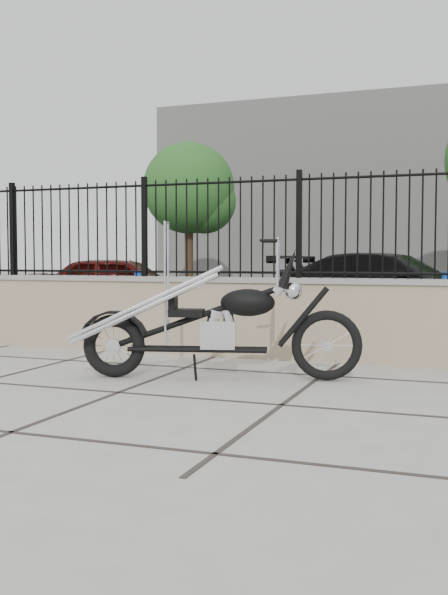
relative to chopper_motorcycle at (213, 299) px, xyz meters
name	(u,v)px	position (x,y,z in m)	size (l,w,h in m)	color
ground_plane	(118,393)	(-0.54, -0.94, -0.79)	(90.00, 90.00, 0.00)	#99968E
parking_lot	(357,304)	(-0.54, 11.56, -0.79)	(30.00, 30.00, 0.00)	black
retaining_wall	(219,316)	(-0.54, 1.56, -0.31)	(14.00, 0.36, 0.96)	gray
iron_fence	(219,228)	(-0.54, 1.56, 0.77)	(14.00, 0.08, 1.20)	black
background_building	(411,194)	(-0.54, 25.56, 3.21)	(22.00, 6.00, 8.00)	beige
chopper_motorcycle	(213,299)	(0.00, 0.00, 0.00)	(2.63, 0.46, 1.58)	black
car_red	(122,286)	(-4.30, 6.01, -0.17)	(1.47, 3.65, 1.24)	#3F0C09
car_black	(392,288)	(0.94, 6.51, -0.15)	(1.80, 4.43, 1.28)	black
bollard_a	(138,299)	(-3.03, 4.24, -0.30)	(0.12, 0.12, 0.98)	#0C20BE
bollard_b	(446,306)	(1.98, 4.25, -0.30)	(0.12, 0.12, 0.99)	#0C51BA
tree_left	(189,184)	(-7.13, 15.98, 2.95)	(3.17, 3.17, 5.35)	#382619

